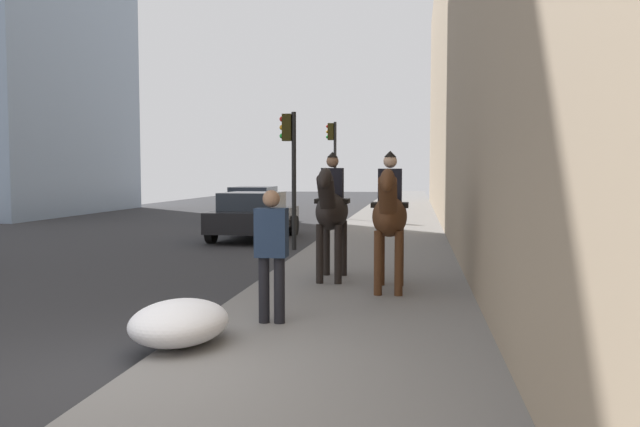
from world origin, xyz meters
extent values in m
cube|color=slate|center=(0.00, -1.84, 0.06)|extent=(120.00, 3.68, 0.12)
ellipsoid|color=black|center=(5.45, -1.29, 1.35)|extent=(1.50, 0.57, 0.66)
cylinder|color=black|center=(5.00, -1.45, 0.63)|extent=(0.13, 0.13, 1.03)
cylinder|color=black|center=(5.00, -1.13, 0.63)|extent=(0.13, 0.13, 1.03)
cylinder|color=black|center=(5.90, -1.44, 0.63)|extent=(0.13, 0.13, 1.03)
cylinder|color=black|center=(5.90, -1.12, 0.63)|extent=(0.13, 0.13, 1.03)
cylinder|color=black|center=(4.68, -1.29, 1.70)|extent=(0.63, 0.28, 0.68)
ellipsoid|color=black|center=(4.47, -1.30, 1.94)|extent=(0.63, 0.22, 0.49)
cylinder|color=black|center=(6.16, -1.28, 1.25)|extent=(0.28, 0.10, 0.55)
cube|color=black|center=(5.50, -1.29, 1.53)|extent=(0.44, 0.60, 0.08)
cube|color=black|center=(5.50, -1.29, 1.84)|extent=(0.28, 0.38, 0.55)
sphere|color=#8C664C|center=(5.50, -1.29, 2.24)|extent=(0.22, 0.22, 0.22)
cone|color=black|center=(5.50, -1.29, 2.36)|extent=(0.20, 0.20, 0.10)
ellipsoid|color=#4C2B16|center=(4.54, -2.35, 1.33)|extent=(1.50, 0.56, 0.66)
cylinder|color=#4C2B16|center=(4.09, -2.51, 0.63)|extent=(0.13, 0.13, 1.01)
cylinder|color=#4C2B16|center=(4.09, -2.19, 0.63)|extent=(0.13, 0.13, 1.01)
cylinder|color=#4C2B16|center=(4.99, -2.51, 0.63)|extent=(0.13, 0.13, 1.01)
cylinder|color=#4C2B16|center=(4.99, -2.19, 0.63)|extent=(0.13, 0.13, 1.01)
cylinder|color=#4C2B16|center=(3.77, -2.35, 1.68)|extent=(0.63, 0.28, 0.68)
ellipsoid|color=#4C2B16|center=(3.56, -2.35, 1.93)|extent=(0.63, 0.22, 0.49)
cylinder|color=black|center=(5.25, -2.35, 1.23)|extent=(0.28, 0.10, 0.55)
cube|color=black|center=(4.59, -2.35, 1.51)|extent=(0.44, 0.60, 0.08)
cube|color=black|center=(4.59, -2.35, 1.83)|extent=(0.28, 0.38, 0.55)
sphere|color=#D8AD8C|center=(4.59, -2.35, 2.22)|extent=(0.22, 0.22, 0.22)
cone|color=black|center=(4.59, -2.35, 2.34)|extent=(0.20, 0.20, 0.10)
cylinder|color=black|center=(2.04, -0.86, 0.54)|extent=(0.14, 0.14, 0.85)
cylinder|color=black|center=(2.05, -1.06, 0.54)|extent=(0.14, 0.14, 0.85)
cube|color=#1E2D47|center=(2.04, -0.96, 1.28)|extent=(0.27, 0.40, 0.62)
sphere|color=#8C664C|center=(2.04, -0.96, 1.71)|extent=(0.22, 0.22, 0.22)
cube|color=black|center=(13.05, 2.09, 0.62)|extent=(4.34, 1.95, 0.60)
cube|color=#262D38|center=(12.79, 2.10, 1.18)|extent=(2.01, 1.67, 0.52)
cylinder|color=black|center=(14.40, 2.98, 0.32)|extent=(0.65, 0.24, 0.64)
cylinder|color=black|center=(14.36, 1.14, 0.32)|extent=(0.65, 0.24, 0.64)
cylinder|color=black|center=(11.74, 3.05, 0.32)|extent=(0.65, 0.24, 0.64)
cylinder|color=black|center=(11.70, 1.20, 0.32)|extent=(0.65, 0.24, 0.64)
cube|color=navy|center=(20.20, 3.93, 0.62)|extent=(4.18, 1.95, 0.60)
cube|color=#262D38|center=(19.96, 3.92, 1.18)|extent=(2.44, 1.67, 0.52)
cylinder|color=black|center=(21.45, 4.88, 0.32)|extent=(0.65, 0.24, 0.64)
cylinder|color=black|center=(21.51, 3.07, 0.32)|extent=(0.65, 0.24, 0.64)
cylinder|color=black|center=(18.90, 4.79, 0.32)|extent=(0.65, 0.24, 0.64)
cylinder|color=black|center=(18.96, 2.98, 0.32)|extent=(0.65, 0.24, 0.64)
cylinder|color=black|center=(10.56, 0.39, 1.80)|extent=(0.12, 0.12, 3.61)
cube|color=#2D280C|center=(10.56, 0.57, 3.21)|extent=(0.20, 0.24, 0.70)
sphere|color=red|center=(10.56, 0.70, 3.43)|extent=(0.14, 0.14, 0.14)
sphere|color=orange|center=(10.56, 0.70, 3.21)|extent=(0.14, 0.14, 0.14)
sphere|color=green|center=(10.56, 0.70, 2.99)|extent=(0.14, 0.14, 0.14)
cylinder|color=black|center=(20.57, 0.58, 2.06)|extent=(0.12, 0.12, 4.13)
cube|color=#2D280C|center=(20.57, 0.76, 3.73)|extent=(0.20, 0.24, 0.70)
sphere|color=red|center=(20.57, 0.89, 3.95)|extent=(0.14, 0.14, 0.14)
sphere|color=orange|center=(20.57, 0.89, 3.73)|extent=(0.14, 0.14, 0.14)
sphere|color=green|center=(20.57, 0.89, 3.51)|extent=(0.14, 0.14, 0.14)
ellipsoid|color=white|center=(0.94, -0.15, 0.36)|extent=(1.39, 1.07, 0.48)
camera|label=1|loc=(-5.80, -2.77, 2.05)|focal=35.72mm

